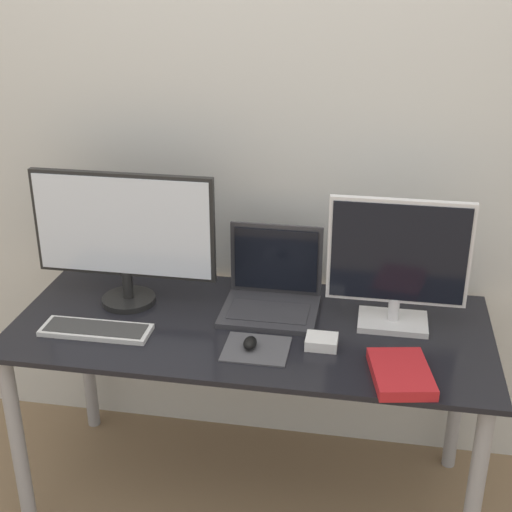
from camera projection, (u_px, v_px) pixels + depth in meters
name	position (u px, v px, depth m)	size (l,w,h in m)	color
wall_back	(271.00, 131.00, 2.48)	(7.00, 0.05, 2.50)	silver
desk	(251.00, 351.00, 2.37)	(1.56, 0.69, 0.70)	black
monitor_left	(124.00, 233.00, 2.37)	(0.62, 0.18, 0.47)	black
monitor_right	(398.00, 262.00, 2.24)	(0.44, 0.16, 0.43)	silver
laptop	(272.00, 290.00, 2.42)	(0.32, 0.27, 0.27)	#333338
keyboard	(96.00, 330.00, 2.28)	(0.35, 0.12, 0.02)	silver
mousepad	(256.00, 349.00, 2.19)	(0.20, 0.17, 0.00)	#47474C
mouse	(250.00, 343.00, 2.18)	(0.04, 0.07, 0.03)	black
book	(401.00, 374.00, 2.04)	(0.20, 0.26, 0.03)	red
power_brick	(322.00, 342.00, 2.20)	(0.10, 0.08, 0.03)	white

